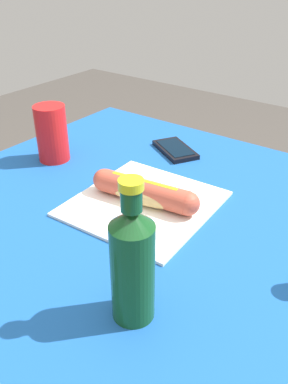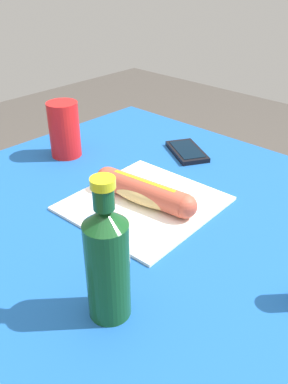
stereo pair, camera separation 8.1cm
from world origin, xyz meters
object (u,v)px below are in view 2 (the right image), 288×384
at_px(cell_phone, 187,151).
at_px(drinking_cup, 64,130).
at_px(hot_dog, 144,192).
at_px(soda_bottle, 107,261).

height_order(cell_phone, drinking_cup, drinking_cup).
relative_size(cell_phone, drinking_cup, 1.09).
height_order(hot_dog, soda_bottle, soda_bottle).
height_order(soda_bottle, drinking_cup, soda_bottle).
relative_size(hot_dog, cell_phone, 1.59).
bearing_deg(hot_dog, soda_bottle, -56.42).
bearing_deg(cell_phone, hot_dog, -70.95).
xyz_separation_m(soda_bottle, drinking_cup, (-0.46, 0.28, -0.02)).
distance_m(hot_dog, cell_phone, 0.27).
distance_m(hot_dog, soda_bottle, 0.30).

